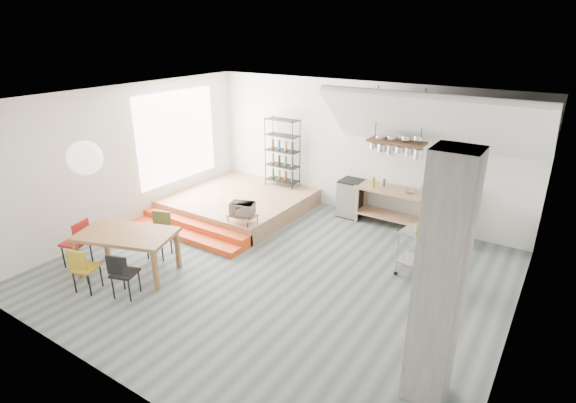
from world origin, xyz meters
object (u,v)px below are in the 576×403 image
Objects in this scene: rolling_cart at (425,250)px; mini_fridge at (351,198)px; dining_table at (126,237)px; stove at (457,221)px.

mini_fridge is at bearing 149.15° from rolling_cart.
mini_fridge reaches higher than dining_table.
stove is 1.92m from rolling_cart.
mini_fridge is (-2.40, 1.96, -0.13)m from rolling_cart.
rolling_cart is at bearing -39.22° from mini_fridge.
mini_fridge is at bearing 179.00° from stove.
stove is at bearing -1.00° from mini_fridge.
dining_table is 2.15× the size of mini_fridge.
stove is 0.60× the size of dining_table.
stove reaches higher than mini_fridge.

